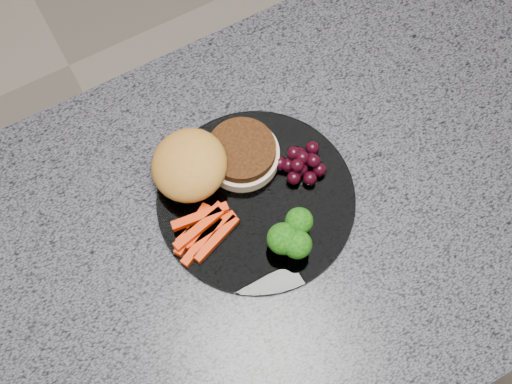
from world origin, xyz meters
TOP-DOWN VIEW (x-y plane):
  - room at (0.00, 0.00)m, footprint 4.02×4.02m
  - island_cabinet at (0.00, 0.00)m, footprint 1.20×0.60m
  - countertop at (0.00, 0.00)m, footprint 1.20×0.60m
  - plate at (0.09, 0.04)m, footprint 0.26×0.26m
  - burger at (0.06, 0.10)m, footprint 0.19×0.12m
  - carrot_sticks at (0.01, 0.03)m, footprint 0.09×0.07m
  - broccoli at (0.10, -0.04)m, footprint 0.07×0.06m
  - grape_bunch at (0.17, 0.05)m, footprint 0.07×0.06m

SIDE VIEW (x-z plane):
  - island_cabinet at x=0.00m, z-range 0.00..0.86m
  - countertop at x=0.00m, z-range 0.86..0.90m
  - plate at x=0.09m, z-range 0.90..0.91m
  - carrot_sticks at x=0.01m, z-range 0.90..0.92m
  - grape_bunch at x=0.17m, z-range 0.90..0.94m
  - burger at x=0.06m, z-range 0.90..0.96m
  - broccoli at x=0.10m, z-range 0.91..0.96m
  - room at x=0.00m, z-range 0.00..2.70m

